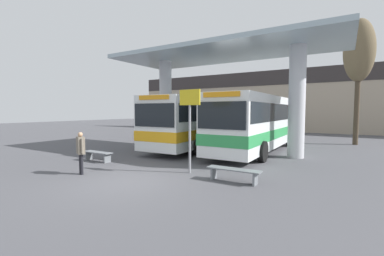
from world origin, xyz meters
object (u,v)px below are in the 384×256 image
Objects in this scene: info_sign_platform at (190,114)px; parked_car_street at (192,122)px; poplar_tree_behind_left at (359,52)px; waiting_bench_mid_platform at (98,154)px; pedestrian_waiting at (81,149)px; waiting_bench_near_pillar at (234,172)px; transit_bus_left_bay at (206,120)px; transit_bus_center_bay at (259,121)px.

info_sign_platform is 0.77× the size of parked_car_street.
parked_car_street is (-11.76, 19.64, -1.28)m from info_sign_platform.
poplar_tree_behind_left is at bearing -17.98° from parked_car_street.
waiting_bench_mid_platform is 2.62m from pedestrian_waiting.
parked_car_street is (-6.74, 19.97, 0.69)m from waiting_bench_mid_platform.
info_sign_platform reaches higher than parked_car_street.
parked_car_street is at bearing 134.09° from pedestrian_waiting.
waiting_bench_near_pillar is 6.98m from waiting_bench_mid_platform.
poplar_tree_behind_left is at bearing 82.68° from pedestrian_waiting.
pedestrian_waiting is (-5.43, -2.01, 0.65)m from waiting_bench_near_pillar.
transit_bus_left_bay is 3.82m from transit_bus_center_bay.
transit_bus_left_bay is 1.06× the size of transit_bus_center_bay.
info_sign_platform is 0.37× the size of poplar_tree_behind_left.
pedestrian_waiting is (-4.13, -9.35, -0.83)m from transit_bus_center_bay.
transit_bus_left_bay is at bearing 124.04° from waiting_bench_near_pillar.
transit_bus_center_bay is at bearing 174.70° from transit_bus_left_bay.
transit_bus_left_bay is 15.12m from parked_car_street.
poplar_tree_behind_left is at bearing 66.33° from info_sign_platform.
waiting_bench_mid_platform is at bearing -176.22° from info_sign_platform.
parked_car_street reaches higher than waiting_bench_mid_platform.
transit_bus_left_bay reaches higher than waiting_bench_mid_platform.
waiting_bench_near_pillar is at bearing 100.26° from transit_bus_center_bay.
pedestrian_waiting is at bearing 66.41° from transit_bus_center_bay.
pedestrian_waiting is 19.00m from poplar_tree_behind_left.
parked_car_street is at bearing -57.09° from transit_bus_left_bay.
info_sign_platform is (-0.67, -7.01, 0.49)m from transit_bus_center_bay.
waiting_bench_near_pillar is 2.79m from info_sign_platform.
poplar_tree_behind_left reaches higher than pedestrian_waiting.
transit_bus_left_bay is at bearing 76.11° from waiting_bench_mid_platform.
transit_bus_center_bay is at bearing 100.02° from waiting_bench_near_pillar.
transit_bus_left_bay reaches higher than waiting_bench_near_pillar.
pedestrian_waiting is (1.56, -2.01, 0.65)m from waiting_bench_mid_platform.
info_sign_platform is at bearing -57.17° from parked_car_street.
waiting_bench_mid_platform is 0.51× the size of info_sign_platform.
info_sign_platform is (5.02, 0.33, 1.97)m from waiting_bench_mid_platform.
waiting_bench_mid_platform is (-5.69, -7.34, -1.48)m from transit_bus_center_bay.
parked_car_street is (-8.61, 12.40, -0.78)m from transit_bus_left_bay.
parked_car_street is (-12.43, 12.63, -0.79)m from transit_bus_center_bay.
info_sign_platform reaches higher than pedestrian_waiting.
transit_bus_center_bay is at bearing 52.23° from waiting_bench_mid_platform.
waiting_bench_near_pillar is at bearing -53.59° from parked_car_street.
transit_bus_center_bay is at bearing -129.42° from poplar_tree_behind_left.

